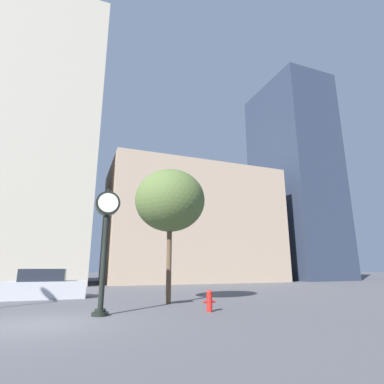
# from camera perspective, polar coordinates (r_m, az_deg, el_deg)

# --- Properties ---
(ground_plane) EXTENTS (200.00, 200.00, 0.00)m
(ground_plane) POSITION_cam_1_polar(r_m,az_deg,el_deg) (10.51, -27.73, -21.50)
(ground_plane) COLOR #515156
(building_tall_tower) EXTENTS (13.08, 12.00, 29.89)m
(building_tall_tower) POSITION_cam_1_polar(r_m,az_deg,el_deg) (37.22, -27.99, 8.58)
(building_tall_tower) COLOR #BCB29E
(building_tall_tower) RESTS_ON ground_plane
(building_storefront_row) EXTENTS (19.89, 12.00, 13.15)m
(building_storefront_row) POSITION_cam_1_polar(r_m,az_deg,el_deg) (37.07, -0.37, -6.46)
(building_storefront_row) COLOR tan
(building_storefront_row) RESTS_ON ground_plane
(building_glass_modern) EXTENTS (8.03, 12.00, 29.12)m
(building_glass_modern) POSITION_cam_1_polar(r_m,az_deg,el_deg) (47.06, 18.72, 2.59)
(building_glass_modern) COLOR #2D384C
(building_glass_modern) RESTS_ON ground_plane
(street_clock) EXTENTS (0.88, 0.57, 4.50)m
(street_clock) POSITION_cam_1_polar(r_m,az_deg,el_deg) (11.53, -16.06, -6.54)
(street_clock) COLOR black
(street_clock) RESTS_ON ground_plane
(car_silver) EXTENTS (4.11, 2.01, 1.54)m
(car_silver) POSITION_cam_1_polar(r_m,az_deg,el_deg) (18.69, -26.18, -15.75)
(car_silver) COLOR #BCBCC1
(car_silver) RESTS_ON ground_plane
(fire_hydrant_far) EXTENTS (0.50, 0.22, 0.79)m
(fire_hydrant_far) POSITION_cam_1_polar(r_m,az_deg,el_deg) (12.02, 3.32, -19.94)
(fire_hydrant_far) COLOR red
(fire_hydrant_far) RESTS_ON ground_plane
(bare_tree) EXTENTS (3.43, 3.43, 6.38)m
(bare_tree) POSITION_cam_1_polar(r_m,az_deg,el_deg) (14.86, -4.20, -1.66)
(bare_tree) COLOR brown
(bare_tree) RESTS_ON ground_plane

